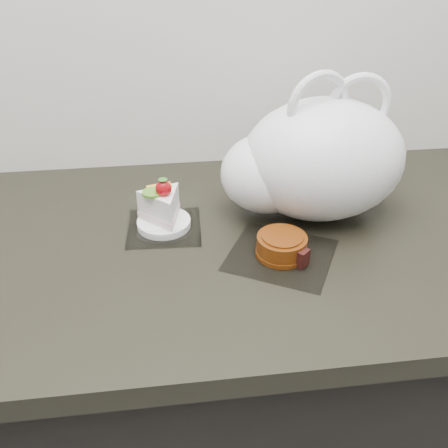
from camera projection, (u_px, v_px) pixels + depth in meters
The scene contains 4 objects.
counter at pixel (192, 400), 1.14m from camera, with size 2.04×0.64×0.90m.
cake_tray at pixel (163, 215), 0.91m from camera, with size 0.14×0.14×0.10m.
mooncake_wrap at pixel (282, 248), 0.84m from camera, with size 0.22×0.22×0.04m.
plastic_bag at pixel (312, 161), 0.91m from camera, with size 0.36×0.27×0.28m.
Camera 1 is at (-0.02, 0.95, 1.41)m, focal length 40.00 mm.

